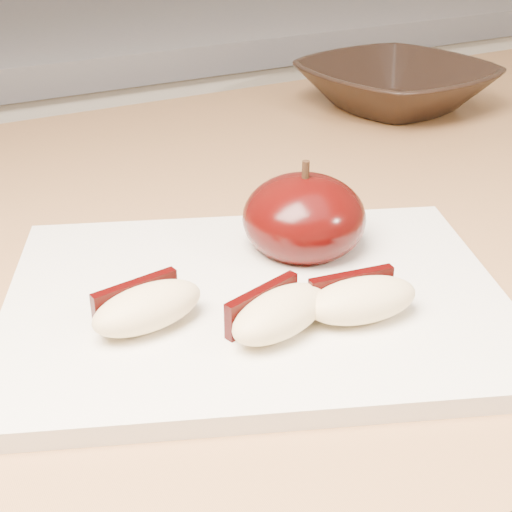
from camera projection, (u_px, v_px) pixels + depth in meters
back_cabinet at (45, 289)px, 1.29m from camera, size 2.40×0.62×0.94m
cutting_board at (256, 301)px, 0.43m from camera, size 0.36×0.32×0.01m
apple_half at (304, 218)px, 0.47m from camera, size 0.11×0.11×0.07m
apple_wedge_a at (146, 307)px, 0.39m from camera, size 0.07×0.04×0.02m
apple_wedge_b at (278, 312)px, 0.39m from camera, size 0.07×0.05×0.02m
apple_wedge_c at (361, 299)px, 0.40m from camera, size 0.07×0.04×0.02m
bowl at (395, 86)px, 0.80m from camera, size 0.23×0.23×0.05m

